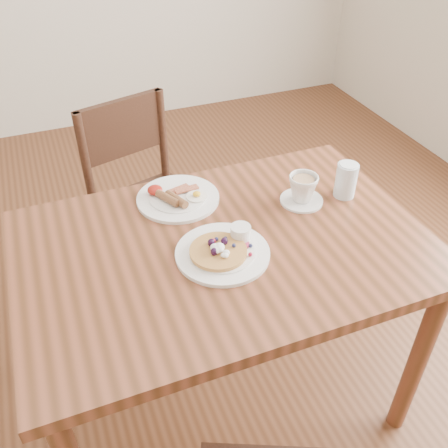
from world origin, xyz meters
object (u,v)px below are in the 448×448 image
(pancake_plate, at_px, (223,250))
(water_glass, at_px, (346,180))
(dining_table, at_px, (224,268))
(breakfast_plate, at_px, (177,197))
(chair_far, at_px, (145,198))
(teacup_saucer, at_px, (303,190))

(pancake_plate, xyz_separation_m, water_glass, (0.48, 0.13, 0.04))
(pancake_plate, relative_size, water_glass, 2.32)
(water_glass, bearing_deg, pancake_plate, -164.93)
(pancake_plate, bearing_deg, dining_table, 66.73)
(dining_table, distance_m, breakfast_plate, 0.29)
(dining_table, distance_m, pancake_plate, 0.12)
(chair_far, distance_m, pancake_plate, 0.78)
(dining_table, bearing_deg, breakfast_plate, 103.74)
(breakfast_plate, bearing_deg, water_glass, -18.50)
(breakfast_plate, xyz_separation_m, teacup_saucer, (0.38, -0.16, 0.03))
(breakfast_plate, bearing_deg, teacup_saucer, -22.47)
(chair_far, height_order, teacup_saucer, chair_far)
(pancake_plate, xyz_separation_m, teacup_saucer, (0.33, 0.15, 0.03))
(teacup_saucer, height_order, water_glass, water_glass)
(chair_far, xyz_separation_m, breakfast_plate, (0.02, -0.42, 0.27))
(teacup_saucer, relative_size, water_glass, 1.20)
(teacup_saucer, bearing_deg, breakfast_plate, 157.53)
(chair_far, relative_size, water_glass, 7.56)
(chair_far, bearing_deg, water_glass, 116.37)
(breakfast_plate, bearing_deg, dining_table, -76.26)
(dining_table, height_order, pancake_plate, pancake_plate)
(dining_table, bearing_deg, pancake_plate, -113.27)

